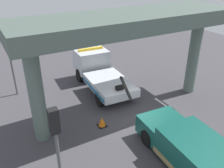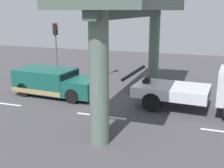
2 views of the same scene
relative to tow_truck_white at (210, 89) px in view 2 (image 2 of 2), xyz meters
name	(u,v)px [view 2 (image 2 of 2)]	position (x,y,z in m)	size (l,w,h in m)	color
ground_plane	(117,102)	(-4.96, 0.05, -1.25)	(60.00, 40.00, 0.10)	#423F44
lane_stripe_west	(2,103)	(-10.96, -2.39, -1.20)	(2.60, 0.16, 0.01)	silver
lane_stripe_mid	(101,116)	(-4.96, -2.39, -1.20)	(2.60, 0.16, 0.01)	silver
tow_truck_white	(210,89)	(0.00, 0.00, 0.00)	(7.32, 2.78, 2.46)	silver
towed_van_green	(54,83)	(-9.01, 0.06, -0.42)	(5.33, 2.51, 1.58)	#145147
overpass_structure	(136,10)	(-3.94, 0.05, 3.85)	(3.60, 12.39, 5.86)	#596B60
traffic_light_near	(56,37)	(-11.94, 5.54, 1.76)	(0.39, 0.32, 4.06)	#515456
traffic_light_far	(102,39)	(-7.94, 5.54, 1.76)	(0.39, 0.32, 4.05)	#515456
traffic_cone_orange	(133,89)	(-4.60, 2.12, -0.93)	(0.48, 0.48, 0.57)	orange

